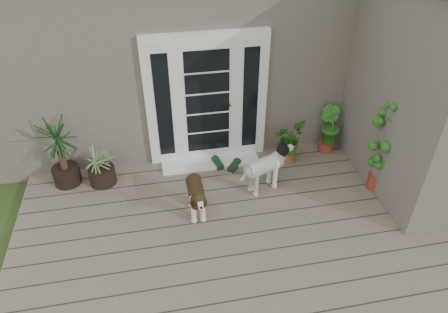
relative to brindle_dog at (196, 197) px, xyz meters
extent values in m
cube|color=#6B5B4C|center=(0.59, -0.85, -0.36)|extent=(6.20, 4.60, 0.12)
cube|color=#665E54|center=(0.59, 3.40, 1.13)|extent=(7.40, 4.00, 3.10)
cube|color=#665E54|center=(3.49, 0.25, 1.13)|extent=(1.60, 2.40, 3.10)
cube|color=white|center=(0.39, 1.35, 0.77)|extent=(1.90, 0.14, 2.15)
cube|color=white|center=(0.39, 1.15, -0.28)|extent=(1.60, 0.40, 0.05)
imported|color=#1E641C|center=(1.67, 1.00, 0.02)|extent=(0.70, 0.70, 0.64)
imported|color=#2B641C|center=(2.42, 1.15, 0.01)|extent=(0.54, 0.54, 0.61)
imported|color=#184D16|center=(2.97, 1.15, 0.00)|extent=(0.54, 0.54, 0.61)
camera|label=1|loc=(-0.45, -4.29, 3.79)|focal=33.00mm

